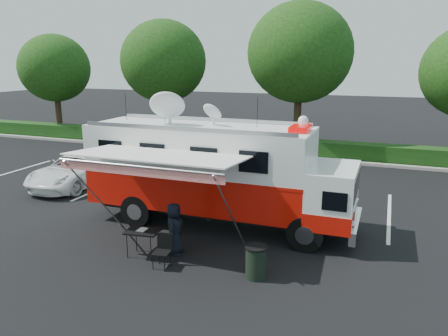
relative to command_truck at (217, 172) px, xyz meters
The scene contains 10 objects.
ground_plane 1.87m from the command_truck, ahead, with size 120.00×120.00×0.00m, color black.
back_border 13.34m from the command_truck, 84.59° to the left, with size 60.00×6.14×8.87m.
stall_lines 3.56m from the command_truck, 97.99° to the left, with size 24.12×5.50×0.01m.
command_truck is the anchor object (origin of this frame).
awning 2.88m from the command_truck, 107.40° to the right, with size 4.96×2.57×3.00m.
white_suv 8.28m from the command_truck, 163.30° to the left, with size 2.32×5.03×1.40m, color white.
person 3.24m from the command_truck, 95.84° to the right, with size 0.76×0.49×1.56m, color black.
folding_table 3.46m from the command_truck, 108.46° to the right, with size 1.02×0.78×0.80m.
folding_chair 3.69m from the command_truck, 93.32° to the right, with size 0.50×0.53×0.94m.
trash_bin 4.21m from the command_truck, 53.38° to the right, with size 0.59×0.59×0.88m.
Camera 1 is at (5.19, -13.18, 5.53)m, focal length 35.00 mm.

